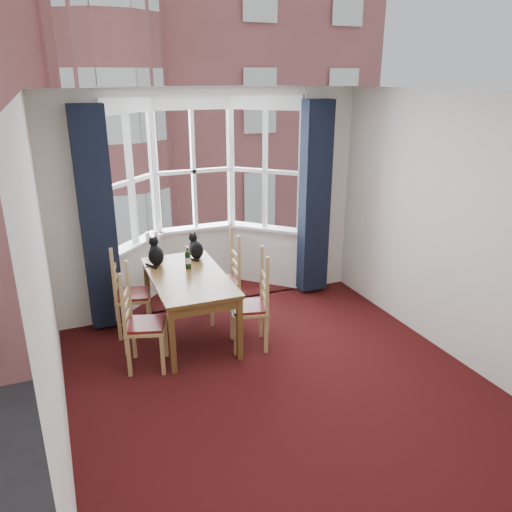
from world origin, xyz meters
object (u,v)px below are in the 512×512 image
cat_right (196,248)px  candle_tall (147,237)px  chair_left_near (137,327)px  chair_right_far (229,283)px  dining_table (188,282)px  chair_right_near (257,308)px  wine_bottle (188,259)px  cat_left (156,254)px  candle_short (156,235)px  chair_left_far (125,296)px

cat_right → candle_tall: size_ratio=2.71×
cat_right → chair_left_near: bearing=-133.7°
chair_right_far → dining_table: bearing=-155.3°
chair_right_near → candle_tall: 1.92m
chair_right_near → cat_right: cat_right is taller
wine_bottle → cat_left: bearing=138.9°
dining_table → chair_right_near: 0.85m
cat_right → wine_bottle: 0.37m
wine_bottle → candle_short: bearing=100.4°
cat_left → wine_bottle: (0.32, -0.28, -0.02)m
cat_left → cat_right: cat_left is taller
chair_left_far → chair_right_near: (1.31, -0.88, 0.00)m
chair_left_near → wine_bottle: wine_bottle is taller
chair_left_near → candle_short: candle_short is taller
chair_left_far → candle_short: 1.08m
chair_left_far → cat_left: 0.62m
chair_right_near → cat_left: bearing=131.5°
chair_left_near → cat_left: bearing=65.8°
cat_left → chair_right_near: bearing=-48.5°
chair_left_far → candle_short: bearing=54.8°
dining_table → cat_left: (-0.26, 0.48, 0.22)m
chair_left_far → cat_left: cat_left is taller
chair_right_near → cat_left: size_ratio=2.59×
chair_left_far → wine_bottle: bearing=-11.6°
chair_left_near → chair_left_far: same height
cat_left → candle_short: bearing=77.8°
chair_right_far → wine_bottle: (-0.53, -0.07, 0.42)m
candle_tall → candle_short: (0.12, 0.03, -0.01)m
chair_left_near → chair_right_far: (1.27, 0.73, 0.00)m
chair_left_near → wine_bottle: (0.75, 0.66, 0.42)m
chair_right_near → cat_left: cat_left is taller
chair_left_near → candle_tall: 1.71m
chair_right_far → candle_short: size_ratio=8.33×
candle_short → chair_right_near: bearing=-66.1°
dining_table → chair_right_near: bearing=-39.7°
dining_table → candle_short: size_ratio=14.23×
cat_left → cat_right: (0.51, 0.03, -0.01)m
chair_right_near → cat_left: 1.42m
chair_right_far → cat_right: bearing=143.8°
chair_right_near → wine_bottle: wine_bottle is taller
dining_table → chair_left_far: (-0.68, 0.36, -0.21)m
candle_short → wine_bottle: bearing=-79.6°
chair_right_far → candle_tall: size_ratio=7.55×
chair_left_near → chair_right_far: same height
cat_right → wine_bottle: cat_right is taller
candle_short → cat_right: bearing=-60.3°
dining_table → wine_bottle: size_ratio=5.79×
dining_table → cat_left: size_ratio=4.43×
chair_left_far → chair_right_far: same height
chair_right_far → wine_bottle: bearing=-172.8°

